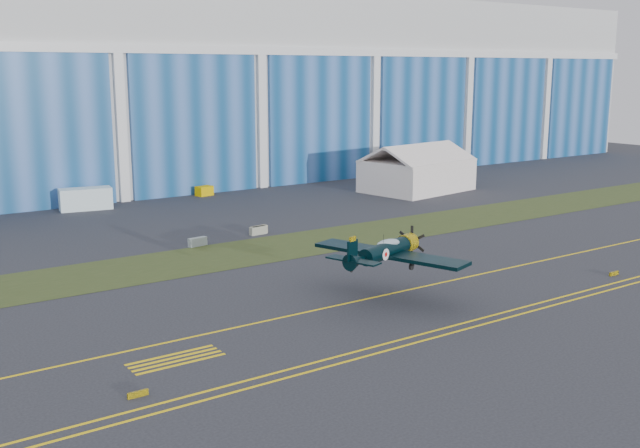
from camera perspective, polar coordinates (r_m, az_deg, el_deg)
ground at (r=63.76m, az=1.00°, el=-4.58°), size 260.00×260.00×0.00m
grass_median at (r=75.18m, az=-5.24°, el=-2.09°), size 260.00×10.00×0.02m
hangar at (r=126.64m, az=-18.58°, el=9.79°), size 220.00×45.70×30.00m
taxiway_centreline at (r=59.95m, az=3.80°, el=-5.67°), size 200.00×0.20×0.02m
edge_line_near at (r=53.24m, az=10.23°, el=-8.10°), size 80.00×0.20×0.02m
edge_line_far at (r=53.91m, az=9.48°, el=-7.82°), size 80.00×0.20×0.02m
hold_short_ladder at (r=48.61m, az=-10.93°, el=-10.09°), size 6.00×2.40×0.02m
guard_board_left at (r=43.84m, az=-13.71°, el=-12.47°), size 1.20×0.15×0.35m
guard_board_right at (r=71.19m, az=21.49°, el=-3.53°), size 1.20×0.15×0.35m
warbird at (r=58.69m, az=5.01°, el=-2.04°), size 14.30×15.72×3.86m
tent at (r=112.75m, az=7.41°, el=4.31°), size 16.90×13.52×7.11m
shipping_container at (r=101.61m, az=-17.43°, el=1.84°), size 6.85×3.65×2.82m
tug at (r=109.19m, az=-8.81°, el=2.51°), size 2.63×1.98×1.37m
gse_box at (r=128.11m, az=6.43°, el=4.05°), size 3.49×2.22×1.96m
barrier_a at (r=78.05m, az=-9.31°, el=-1.36°), size 2.06×0.84×0.90m
barrier_b at (r=83.07m, az=-4.67°, el=-0.45°), size 2.06×0.86×0.90m
barrier_c at (r=82.71m, az=-4.74°, el=-0.50°), size 2.04×0.77×0.90m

